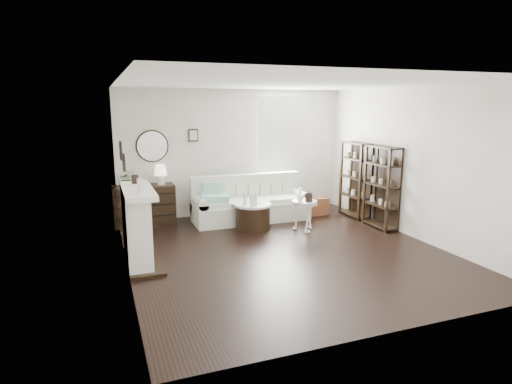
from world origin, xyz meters
name	(u,v)px	position (x,y,z in m)	size (l,w,h in m)	color
room	(266,140)	(0.73, 2.70, 1.60)	(5.50, 5.50, 5.50)	black
fireplace	(137,229)	(-2.32, 0.30, 0.54)	(0.50, 1.40, 1.84)	white
shelf_unit_far	(355,180)	(2.33, 1.55, 0.80)	(0.30, 0.80, 1.60)	black
shelf_unit_near	(381,187)	(2.33, 0.65, 0.80)	(0.30, 0.80, 1.60)	black
sofa	(250,205)	(0.12, 2.07, 0.31)	(2.39, 0.83, 0.93)	beige
quilt	(215,198)	(-0.67, 1.95, 0.55)	(0.55, 0.45, 0.14)	#24855F
suitcase	(316,207)	(1.59, 1.90, 0.19)	(0.57, 0.19, 0.38)	brown
dresser	(144,205)	(-1.99, 2.47, 0.40)	(1.19, 0.51, 0.80)	black
table_lamp	(161,175)	(-1.64, 2.47, 1.00)	(0.26, 0.26, 0.40)	white
potted_plant	(127,179)	(-2.29, 2.42, 0.96)	(0.29, 0.25, 0.32)	#1F5919
drum_table	(253,216)	(-0.06, 1.40, 0.26)	(0.73, 0.73, 0.51)	black
pedestal_table	(305,203)	(0.82, 0.95, 0.54)	(0.49, 0.49, 0.59)	white
eiffel_drum	(256,198)	(0.02, 1.45, 0.60)	(0.11, 0.11, 0.19)	black
bottle_drum	(245,198)	(-0.25, 1.32, 0.65)	(0.07, 0.07, 0.29)	silver
card_frame_drum	(253,201)	(-0.12, 1.22, 0.60)	(0.14, 0.01, 0.19)	silver
eiffel_ped	(308,195)	(0.92, 0.98, 0.69)	(0.12, 0.12, 0.20)	black
flask_ped	(300,194)	(0.74, 0.97, 0.71)	(0.13, 0.13, 0.24)	silver
card_frame_ped	(309,198)	(0.85, 0.83, 0.67)	(0.13, 0.01, 0.17)	black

